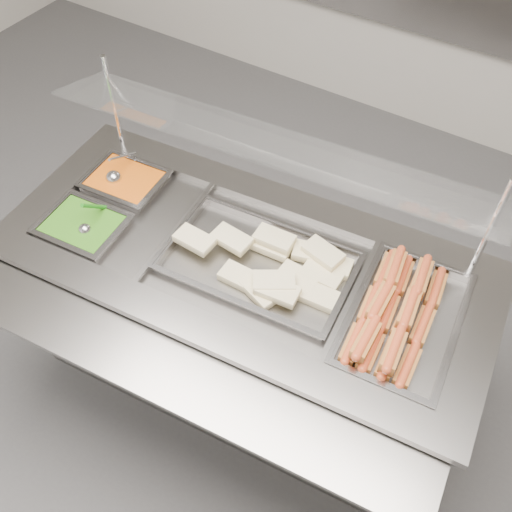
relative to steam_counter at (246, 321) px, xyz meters
The scene contains 12 objects.
ground 0.61m from the steam_counter, 105.12° to the right, with size 6.00×6.00×0.00m, color #515154.
steam_counter is the anchor object (origin of this frame).
tray_rail 0.57m from the steam_counter, 84.73° to the right, with size 1.60×0.47×0.05m.
sneeze_guard 0.74m from the steam_counter, 95.28° to the left, with size 1.47×0.39×0.39m.
pan_hotdogs 0.66m from the steam_counter, ahead, with size 0.34×0.51×0.09m.
pan_wraps 0.38m from the steam_counter, ahead, with size 0.63×0.41×0.06m.
pan_beans 0.68m from the steam_counter, behind, with size 0.28×0.23×0.09m.
pan_peas 0.68m from the steam_counter, 162.06° to the right, with size 0.28×0.23×0.09m.
hotdogs_in_buns 0.66m from the steam_counter, ahead, with size 0.25×0.47×0.10m.
tortilla_wraps 0.42m from the steam_counter, 10.10° to the left, with size 0.58×0.33×0.06m.
ladle 0.73m from the steam_counter, behind, with size 0.06×0.17×0.13m.
serving_spoon 0.69m from the steam_counter, 161.03° to the right, with size 0.05×0.15×0.13m.
Camera 1 is at (0.79, -0.55, 2.24)m, focal length 40.00 mm.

